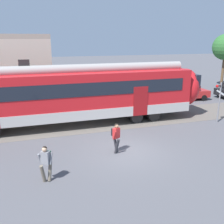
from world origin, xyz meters
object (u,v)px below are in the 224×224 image
object	(u,v)px
pedestrian_red	(116,135)
crossing_signal	(220,96)
parked_car_red	(189,92)
pedestrian_grey	(46,160)

from	to	relation	value
pedestrian_red	crossing_signal	size ratio (longest dim) A/B	0.56
pedestrian_red	crossing_signal	xyz separation A→B (m)	(8.95, 2.78, 1.02)
pedestrian_red	crossing_signal	world-z (taller)	crossing_signal
parked_car_red	pedestrian_grey	bearing A→B (deg)	-141.88
pedestrian_grey	parked_car_red	world-z (taller)	pedestrian_grey
pedestrian_red	pedestrian_grey	bearing A→B (deg)	-153.35
pedestrian_grey	crossing_signal	world-z (taller)	crossing_signal
pedestrian_grey	crossing_signal	size ratio (longest dim) A/B	0.56
pedestrian_red	parked_car_red	bearing A→B (deg)	41.43
pedestrian_grey	parked_car_red	xyz separation A→B (m)	(14.93, 11.72, -0.21)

